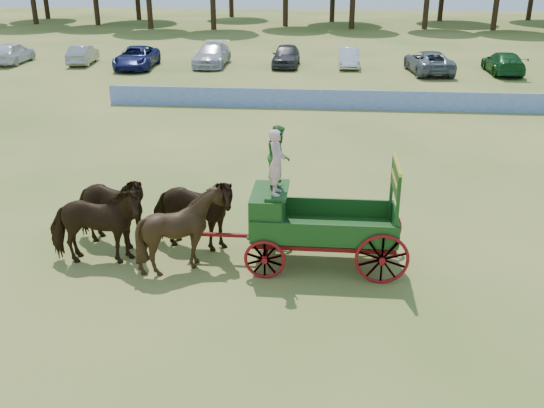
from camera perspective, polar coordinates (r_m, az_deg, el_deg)
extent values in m
plane|color=#A6904B|center=(16.74, 11.20, -6.04)|extent=(160.00, 160.00, 0.00)
imported|color=black|center=(16.90, -16.29, -2.01)|extent=(2.78, 1.47, 2.25)
imported|color=black|center=(17.83, -15.07, -0.55)|extent=(2.89, 1.85, 2.25)
imported|color=black|center=(16.19, -8.34, -2.39)|extent=(2.35, 2.17, 2.26)
imported|color=black|center=(17.17, -7.52, -0.85)|extent=(2.83, 1.64, 2.25)
cube|color=maroon|center=(16.56, -0.36, -3.56)|extent=(0.12, 2.00, 0.12)
cube|color=maroon|center=(16.57, 10.04, -3.92)|extent=(0.12, 2.00, 0.12)
cube|color=maroon|center=(15.95, 4.83, -4.25)|extent=(3.80, 0.10, 0.12)
cube|color=maroon|center=(16.94, 4.88, -2.57)|extent=(3.80, 0.10, 0.12)
cube|color=maroon|center=(16.60, -3.46, -2.97)|extent=(2.80, 0.09, 0.09)
cube|color=#1A4818|center=(16.32, 4.88, -2.50)|extent=(3.80, 1.80, 0.10)
cube|color=#1A4818|center=(15.40, 4.88, -2.87)|extent=(3.80, 0.06, 0.55)
cube|color=#1A4818|center=(17.01, 4.95, -0.33)|extent=(3.80, 0.06, 0.55)
cube|color=#1A4818|center=(16.31, 11.54, -1.76)|extent=(0.06, 1.80, 0.55)
cube|color=#1A4818|center=(16.17, -0.37, -0.54)|extent=(0.85, 1.70, 1.05)
cube|color=#1A4818|center=(15.93, 0.52, 1.31)|extent=(0.55, 1.50, 0.08)
cube|color=#1A4818|center=(16.28, -1.70, -1.14)|extent=(0.10, 1.60, 0.65)
cube|color=#1A4818|center=(16.39, -1.06, -2.12)|extent=(0.55, 1.60, 0.06)
cube|color=#1A4818|center=(15.32, 11.71, -0.77)|extent=(0.08, 0.08, 1.80)
cube|color=#1A4818|center=(16.79, 11.18, 1.39)|extent=(0.08, 0.08, 1.80)
cube|color=#1A4818|center=(15.84, 11.60, 2.37)|extent=(0.07, 1.75, 0.75)
cube|color=yellow|center=(15.71, 11.71, 3.74)|extent=(0.08, 1.80, 0.09)
cube|color=yellow|center=(15.83, 11.45, 2.38)|extent=(0.02, 1.30, 0.12)
torus|color=maroon|center=(15.74, -0.70, -5.24)|extent=(1.09, 0.09, 1.09)
torus|color=maroon|center=(17.44, -0.06, -2.34)|extent=(1.09, 0.09, 1.09)
torus|color=maroon|center=(15.68, 10.31, -5.14)|extent=(1.39, 0.09, 1.39)
torus|color=maroon|center=(17.38, 9.84, -2.23)|extent=(1.39, 0.09, 1.39)
imported|color=beige|center=(15.30, 0.42, 3.95)|extent=(0.41, 0.62, 1.70)
imported|color=#266224|center=(15.97, 0.63, 4.61)|extent=(0.61, 0.79, 1.62)
cube|color=#2040B1|center=(33.47, 6.75, 9.73)|extent=(26.00, 0.08, 1.05)
imported|color=silver|center=(51.62, -23.29, 12.96)|extent=(2.06, 4.86, 1.64)
imported|color=gray|center=(49.52, -17.38, 13.26)|extent=(1.93, 4.37, 1.40)
imported|color=navy|center=(46.72, -12.63, 13.31)|extent=(2.85, 5.67, 1.54)
imported|color=silver|center=(46.90, -5.68, 13.81)|extent=(2.29, 5.57, 1.61)
imported|color=#333338|center=(46.33, 1.33, 13.80)|extent=(1.96, 4.74, 1.61)
imported|color=silver|center=(46.40, 7.23, 13.51)|extent=(1.55, 4.25, 1.39)
imported|color=slate|center=(45.02, 14.52, 12.82)|extent=(3.19, 5.86, 1.56)
imported|color=#144C1E|center=(46.39, 20.95, 12.30)|extent=(2.13, 5.17, 1.50)
cylinder|color=#382314|center=(76.67, -16.23, 17.57)|extent=(0.60, 0.60, 4.55)
cylinder|color=#382314|center=(71.64, -11.51, 18.14)|extent=(0.60, 0.60, 5.67)
cylinder|color=#382314|center=(69.74, -5.58, 18.17)|extent=(0.60, 0.60, 5.23)
cylinder|color=#382314|center=(72.85, 1.28, 18.47)|extent=(0.60, 0.60, 5.26)
cylinder|color=#382314|center=(70.52, 7.57, 17.73)|extent=(0.60, 0.60, 4.24)
cylinder|color=#382314|center=(72.00, 14.32, 17.57)|extent=(0.60, 0.60, 4.78)
cylinder|color=#382314|center=(72.98, 20.33, 17.02)|extent=(0.60, 0.60, 4.91)
cylinder|color=#382314|center=(81.07, 15.66, 17.90)|extent=(0.60, 0.60, 4.67)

